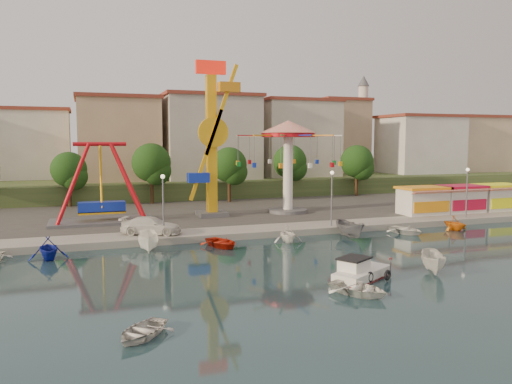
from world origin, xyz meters
name	(u,v)px	position (x,y,z in m)	size (l,w,h in m)	color
ground	(315,272)	(0.00, 0.00, 0.00)	(200.00, 200.00, 0.00)	#122C32
quay_deck	(166,187)	(0.00, 62.00, 0.30)	(200.00, 100.00, 0.60)	#9E998E
asphalt_pad	(208,207)	(0.00, 30.00, 0.60)	(90.00, 28.00, 0.01)	#4C4944
hill_terrace	(162,179)	(0.00, 67.00, 1.50)	(200.00, 60.00, 3.00)	#384C26
pirate_ship_ride	(101,185)	(-12.71, 22.11, 4.39)	(10.00, 5.00, 8.00)	#59595E
kamikaze_tower	(214,142)	(-1.14, 22.46, 8.58)	(4.39, 3.10, 16.50)	#59595E
wave_swinger	(288,146)	(7.49, 22.57, 8.20)	(11.60, 11.60, 10.40)	#59595E
booth_left	(423,200)	(21.15, 16.49, 2.16)	(5.40, 3.78, 3.08)	white
booth_mid	(460,199)	(26.25, 16.49, 2.16)	(5.40, 3.78, 3.08)	white
booth_right	(497,197)	(31.60, 16.49, 2.16)	(5.40, 3.78, 3.08)	white
lamp_post_1	(163,207)	(-8.00, 13.00, 3.10)	(0.14, 0.14, 5.00)	#59595E
lamp_post_2	(332,200)	(8.00, 13.00, 3.10)	(0.14, 0.14, 5.00)	#59595E
lamp_post_3	(467,194)	(24.00, 13.00, 3.10)	(0.14, 0.14, 5.00)	#59595E
tree_1	(69,170)	(-16.00, 36.24, 5.20)	(4.35, 4.35, 6.80)	#382314
tree_2	(151,163)	(-6.00, 35.81, 5.92)	(5.02, 5.02, 7.85)	#382314
tree_3	(229,165)	(4.00, 34.36, 5.55)	(4.68, 4.68, 7.32)	#382314
tree_4	(290,162)	(14.00, 37.35, 5.75)	(4.86, 4.86, 7.60)	#382314
tree_5	(357,161)	(24.00, 35.54, 5.71)	(4.83, 4.83, 7.54)	#382314
building_1	(32,151)	(-21.33, 51.38, 7.32)	(12.33, 9.01, 8.63)	silver
building_2	(123,142)	(-8.19, 51.96, 8.62)	(11.95, 9.28, 11.23)	tan
building_3	(214,148)	(5.60, 48.80, 7.60)	(12.59, 10.50, 9.20)	beige
building_4	(283,147)	(19.07, 52.20, 7.62)	(10.75, 9.23, 9.24)	beige
building_5	(355,142)	(32.37, 50.33, 8.61)	(12.77, 10.96, 11.21)	tan
building_6	(416,139)	(44.15, 48.77, 9.18)	(8.23, 8.98, 12.36)	silver
building_7	(449,148)	(56.03, 53.70, 7.38)	(11.59, 10.93, 8.76)	beige
minaret	(363,121)	(36.00, 54.00, 12.55)	(2.80, 2.80, 18.00)	silver
cabin_motorboat	(360,273)	(1.86, -2.57, 0.42)	(4.77, 3.73, 1.59)	white
rowboat_a	(359,288)	(0.18, -5.17, 0.37)	(2.52, 3.53, 0.73)	white
rowboat_b	(141,331)	(-12.14, -7.47, 0.31)	(2.16, 3.02, 0.63)	silver
skiff	(434,262)	(7.27, -2.71, 0.73)	(1.43, 3.79, 1.46)	silver
van	(151,226)	(-8.90, 14.21, 1.35)	(2.11, 5.20, 1.51)	silver
moored_boat_1	(48,248)	(-16.95, 9.80, 0.84)	(2.77, 3.20, 1.69)	#121D9D
moored_boat_2	(149,242)	(-9.66, 9.80, 0.82)	(1.60, 4.26, 1.64)	white
moored_boat_3	(222,242)	(-3.75, 9.80, 0.39)	(2.67, 3.74, 0.78)	red
moored_boat_4	(288,234)	(2.12, 9.80, 0.75)	(2.44, 2.83, 1.49)	white
moored_boat_5	(350,229)	(8.23, 9.80, 0.79)	(1.55, 4.11, 1.59)	slate
moored_boat_6	(406,230)	(14.17, 9.80, 0.38)	(2.60, 3.63, 0.75)	white
moored_boat_7	(455,223)	(19.79, 9.80, 0.73)	(2.38, 2.75, 1.45)	orange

